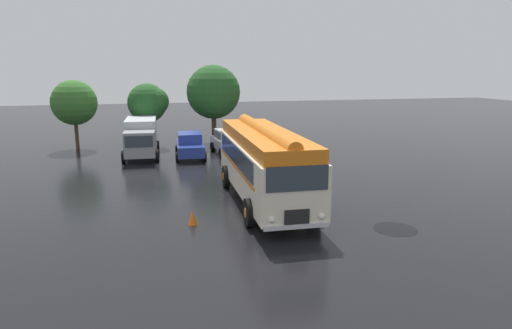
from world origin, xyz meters
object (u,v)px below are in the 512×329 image
object	(u,v)px
car_near_left	(190,145)
traffic_cone	(193,218)
car_mid_left	(228,141)
car_mid_right	(266,140)
box_van	(141,136)
vintage_bus	(264,161)

from	to	relation	value
car_near_left	traffic_cone	world-z (taller)	car_near_left
car_mid_left	car_mid_right	distance (m)	2.71
car_mid_left	traffic_cone	size ratio (longest dim) A/B	7.87
car_mid_right	traffic_cone	distance (m)	15.83
car_near_left	traffic_cone	size ratio (longest dim) A/B	7.79
car_near_left	box_van	size ratio (longest dim) A/B	0.73
vintage_bus	car_near_left	size ratio (longest dim) A/B	2.38
car_near_left	car_mid_right	xyz separation A→B (m)	(5.48, 0.83, 0.00)
car_mid_left	traffic_cone	bearing A→B (deg)	-105.62
vintage_bus	car_mid_right	bearing A→B (deg)	74.73
vintage_bus	traffic_cone	distance (m)	4.50
car_mid_left	traffic_cone	world-z (taller)	car_mid_left
car_mid_left	car_mid_right	bearing A→B (deg)	-1.09
vintage_bus	car_mid_right	distance (m)	12.43
traffic_cone	car_mid_left	bearing A→B (deg)	74.38
car_mid_right	box_van	bearing A→B (deg)	177.00
car_near_left	traffic_cone	distance (m)	13.57
car_near_left	box_van	world-z (taller)	box_van
car_mid_right	box_van	xyz separation A→B (m)	(-8.65, 0.45, 0.52)
car_near_left	car_mid_right	bearing A→B (deg)	8.56
car_near_left	car_mid_left	xyz separation A→B (m)	(2.78, 0.88, 0.00)
vintage_bus	box_van	xyz separation A→B (m)	(-5.38, 12.40, -0.53)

